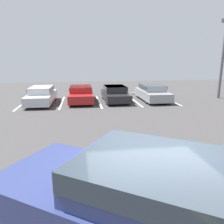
# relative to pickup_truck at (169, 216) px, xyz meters

# --- Properties ---
(stall_stripe_a) EXTENTS (0.12, 5.22, 0.01)m
(stall_stripe_a) POSITION_rel_pickup_truck_xyz_m (-5.64, 14.33, -0.91)
(stall_stripe_a) COLOR white
(stall_stripe_a) RESTS_ON ground_plane
(stall_stripe_b) EXTENTS (0.12, 5.22, 0.01)m
(stall_stripe_b) POSITION_rel_pickup_truck_xyz_m (-2.75, 14.33, -0.91)
(stall_stripe_b) COLOR white
(stall_stripe_b) RESTS_ON ground_plane
(stall_stripe_c) EXTENTS (0.12, 5.22, 0.01)m
(stall_stripe_c) POSITION_rel_pickup_truck_xyz_m (0.14, 14.33, -0.91)
(stall_stripe_c) COLOR white
(stall_stripe_c) RESTS_ON ground_plane
(stall_stripe_d) EXTENTS (0.12, 5.22, 0.01)m
(stall_stripe_d) POSITION_rel_pickup_truck_xyz_m (3.03, 14.33, -0.91)
(stall_stripe_d) COLOR white
(stall_stripe_d) RESTS_ON ground_plane
(stall_stripe_e) EXTENTS (0.12, 5.22, 0.01)m
(stall_stripe_e) POSITION_rel_pickup_truck_xyz_m (5.92, 14.33, -0.91)
(stall_stripe_e) COLOR white
(stall_stripe_e) RESTS_ON ground_plane
(pickup_truck) EXTENTS (6.20, 5.08, 1.82)m
(pickup_truck) POSITION_rel_pickup_truck_xyz_m (0.00, 0.00, 0.00)
(pickup_truck) COLOR navy
(pickup_truck) RESTS_ON ground_plane
(parked_sedan_a) EXTENTS (1.83, 4.66, 1.27)m
(parked_sedan_a) POSITION_rel_pickup_truck_xyz_m (-4.21, 14.19, -0.24)
(parked_sedan_a) COLOR #B7BABF
(parked_sedan_a) RESTS_ON ground_plane
(parked_sedan_b) EXTENTS (1.88, 4.61, 1.22)m
(parked_sedan_b) POSITION_rel_pickup_truck_xyz_m (-1.26, 14.54, -0.25)
(parked_sedan_b) COLOR maroon
(parked_sedan_b) RESTS_ON ground_plane
(parked_sedan_c) EXTENTS (1.84, 4.29, 1.21)m
(parked_sedan_c) POSITION_rel_pickup_truck_xyz_m (1.45, 14.35, -0.27)
(parked_sedan_c) COLOR #232326
(parked_sedan_c) RESTS_ON ground_plane
(parked_sedan_d) EXTENTS (1.88, 4.49, 1.27)m
(parked_sedan_d) POSITION_rel_pickup_truck_xyz_m (4.50, 14.25, -0.24)
(parked_sedan_d) COLOR gray
(parked_sedan_d) RESTS_ON ground_plane
(light_post) EXTENTS (0.70, 0.36, 6.47)m
(light_post) POSITION_rel_pickup_truck_xyz_m (10.56, 14.48, 2.80)
(light_post) COLOR #515156
(light_post) RESTS_ON ground_plane
(wheel_stop_curb) EXTENTS (1.81, 0.20, 0.14)m
(wheel_stop_curb) POSITION_rel_pickup_truck_xyz_m (4.43, 17.60, -0.84)
(wheel_stop_curb) COLOR #B7B2A8
(wheel_stop_curb) RESTS_ON ground_plane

